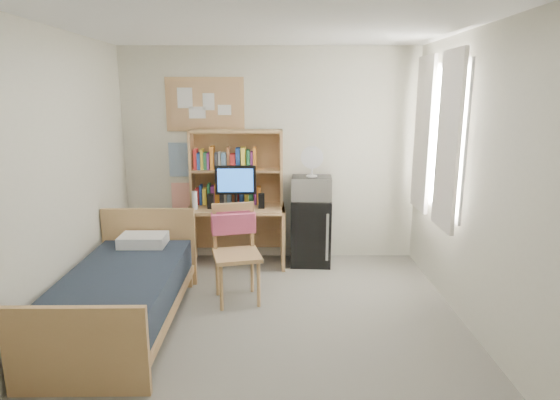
{
  "coord_description": "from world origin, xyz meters",
  "views": [
    {
      "loc": [
        0.11,
        -3.65,
        2.05
      ],
      "look_at": [
        0.12,
        1.2,
        0.94
      ],
      "focal_mm": 30.0,
      "sensor_mm": 36.0,
      "label": 1
    }
  ],
  "objects_px": {
    "desk_chair": "(237,254)",
    "speaker_right": "(261,201)",
    "monitor": "(236,187)",
    "speaker_left": "(211,201)",
    "bulletin_board": "(205,104)",
    "desk": "(237,236)",
    "bed": "(122,300)",
    "desk_fan": "(312,163)",
    "mini_fridge": "(311,231)",
    "microwave": "(312,188)"
  },
  "relations": [
    {
      "from": "desk_chair",
      "to": "bed",
      "type": "xyz_separation_m",
      "value": [
        -0.97,
        -0.55,
        -0.23
      ]
    },
    {
      "from": "desk_chair",
      "to": "mini_fridge",
      "type": "relative_size",
      "value": 1.21
    },
    {
      "from": "desk_chair",
      "to": "monitor",
      "type": "xyz_separation_m",
      "value": [
        -0.09,
        0.99,
        0.48
      ]
    },
    {
      "from": "bulletin_board",
      "to": "desk_chair",
      "type": "distance_m",
      "value": 2.01
    },
    {
      "from": "desk_chair",
      "to": "speaker_right",
      "type": "relative_size",
      "value": 5.54
    },
    {
      "from": "mini_fridge",
      "to": "microwave",
      "type": "xyz_separation_m",
      "value": [
        -0.0,
        -0.02,
        0.54
      ]
    },
    {
      "from": "speaker_left",
      "to": "desk_fan",
      "type": "xyz_separation_m",
      "value": [
        1.2,
        0.09,
        0.44
      ]
    },
    {
      "from": "bulletin_board",
      "to": "monitor",
      "type": "xyz_separation_m",
      "value": [
        0.38,
        -0.35,
        -0.95
      ]
    },
    {
      "from": "speaker_left",
      "to": "speaker_right",
      "type": "bearing_deg",
      "value": 0.0
    },
    {
      "from": "mini_fridge",
      "to": "monitor",
      "type": "height_order",
      "value": "monitor"
    },
    {
      "from": "monitor",
      "to": "speaker_left",
      "type": "distance_m",
      "value": 0.34
    },
    {
      "from": "bed",
      "to": "desk_fan",
      "type": "height_order",
      "value": "desk_fan"
    },
    {
      "from": "bulletin_board",
      "to": "bed",
      "type": "bearing_deg",
      "value": -104.83
    },
    {
      "from": "bulletin_board",
      "to": "desk",
      "type": "distance_m",
      "value": 1.63
    },
    {
      "from": "bulletin_board",
      "to": "desk",
      "type": "relative_size",
      "value": 0.82
    },
    {
      "from": "desk_chair",
      "to": "desk_fan",
      "type": "bearing_deg",
      "value": 39.76
    },
    {
      "from": "bed",
      "to": "microwave",
      "type": "bearing_deg",
      "value": 41.95
    },
    {
      "from": "mini_fridge",
      "to": "desk_chair",
      "type": "bearing_deg",
      "value": -122.72
    },
    {
      "from": "monitor",
      "to": "speaker_right",
      "type": "relative_size",
      "value": 2.85
    },
    {
      "from": "speaker_right",
      "to": "desk",
      "type": "bearing_deg",
      "value": 168.69
    },
    {
      "from": "desk_chair",
      "to": "monitor",
      "type": "bearing_deg",
      "value": 81.93
    },
    {
      "from": "desk",
      "to": "monitor",
      "type": "height_order",
      "value": "monitor"
    },
    {
      "from": "desk",
      "to": "speaker_left",
      "type": "bearing_deg",
      "value": -168.69
    },
    {
      "from": "bulletin_board",
      "to": "microwave",
      "type": "height_order",
      "value": "bulletin_board"
    },
    {
      "from": "bed",
      "to": "speaker_right",
      "type": "xyz_separation_m",
      "value": [
        1.18,
        1.54,
        0.55
      ]
    },
    {
      "from": "mini_fridge",
      "to": "microwave",
      "type": "relative_size",
      "value": 1.73
    },
    {
      "from": "desk_chair",
      "to": "mini_fridge",
      "type": "xyz_separation_m",
      "value": [
        0.81,
        1.09,
        -0.08
      ]
    },
    {
      "from": "bulletin_board",
      "to": "speaker_right",
      "type": "relative_size",
      "value": 5.29
    },
    {
      "from": "speaker_left",
      "to": "bed",
      "type": "bearing_deg",
      "value": -112.02
    },
    {
      "from": "desk",
      "to": "bed",
      "type": "distance_m",
      "value": 1.83
    },
    {
      "from": "desk_chair",
      "to": "bed",
      "type": "relative_size",
      "value": 0.52
    },
    {
      "from": "desk_chair",
      "to": "desk_fan",
      "type": "relative_size",
      "value": 3.01
    },
    {
      "from": "desk_chair",
      "to": "monitor",
      "type": "distance_m",
      "value": 1.1
    },
    {
      "from": "monitor",
      "to": "speaker_left",
      "type": "bearing_deg",
      "value": -180.0
    },
    {
      "from": "microwave",
      "to": "desk_chair",
      "type": "bearing_deg",
      "value": -123.18
    },
    {
      "from": "bed",
      "to": "speaker_right",
      "type": "height_order",
      "value": "speaker_right"
    },
    {
      "from": "bulletin_board",
      "to": "speaker_left",
      "type": "distance_m",
      "value": 1.17
    },
    {
      "from": "desk",
      "to": "bed",
      "type": "xyz_separation_m",
      "value": [
        -0.88,
        -1.6,
        -0.1
      ]
    },
    {
      "from": "bed",
      "to": "speaker_right",
      "type": "bearing_deg",
      "value": 52.11
    },
    {
      "from": "bulletin_board",
      "to": "bed",
      "type": "height_order",
      "value": "bulletin_board"
    },
    {
      "from": "bulletin_board",
      "to": "microwave",
      "type": "distance_m",
      "value": 1.63
    },
    {
      "from": "bulletin_board",
      "to": "desk_chair",
      "type": "bearing_deg",
      "value": -70.57
    },
    {
      "from": "desk",
      "to": "desk_fan",
      "type": "relative_size",
      "value": 3.53
    },
    {
      "from": "bulletin_board",
      "to": "desk_chair",
      "type": "relative_size",
      "value": 0.96
    },
    {
      "from": "mini_fridge",
      "to": "desk_fan",
      "type": "relative_size",
      "value": 2.49
    },
    {
      "from": "desk_chair",
      "to": "speaker_left",
      "type": "bearing_deg",
      "value": 98.42
    },
    {
      "from": "desk",
      "to": "desk_chair",
      "type": "bearing_deg",
      "value": -86.18
    },
    {
      "from": "mini_fridge",
      "to": "speaker_right",
      "type": "relative_size",
      "value": 4.58
    },
    {
      "from": "microwave",
      "to": "desk_fan",
      "type": "xyz_separation_m",
      "value": [
        0.0,
        0.0,
        0.3
      ]
    },
    {
      "from": "desk",
      "to": "speaker_right",
      "type": "bearing_deg",
      "value": -11.31
    }
  ]
}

